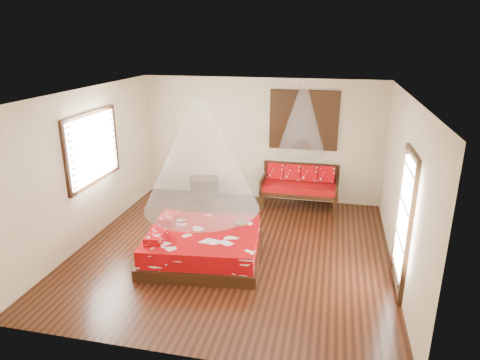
% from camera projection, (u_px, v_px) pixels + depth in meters
% --- Properties ---
extents(room, '(5.54, 5.54, 2.84)m').
position_uv_depth(room, '(233.00, 177.00, 7.27)').
color(room, black).
rests_on(room, ground).
extents(bed, '(2.13, 1.97, 0.63)m').
position_uv_depth(bed, '(202.00, 245.00, 7.36)').
color(bed, black).
rests_on(bed, floor).
extents(daybed, '(1.70, 0.76, 0.94)m').
position_uv_depth(daybed, '(300.00, 184.00, 9.55)').
color(daybed, black).
rests_on(daybed, floor).
extents(storage_chest, '(0.80, 0.69, 0.47)m').
position_uv_depth(storage_chest, '(204.00, 188.00, 10.17)').
color(storage_chest, black).
rests_on(storage_chest, floor).
extents(shutter_panel, '(1.52, 0.06, 1.32)m').
position_uv_depth(shutter_panel, '(304.00, 120.00, 9.42)').
color(shutter_panel, black).
rests_on(shutter_panel, wall_back).
extents(window_left, '(0.10, 1.74, 1.34)m').
position_uv_depth(window_left, '(93.00, 148.00, 7.91)').
color(window_left, black).
rests_on(window_left, wall_left).
extents(glazed_door, '(0.08, 1.02, 2.16)m').
position_uv_depth(glazed_door, '(403.00, 223.00, 6.26)').
color(glazed_door, black).
rests_on(glazed_door, floor).
extents(wine_tray, '(0.23, 0.23, 0.19)m').
position_uv_depth(wine_tray, '(242.00, 221.00, 7.58)').
color(wine_tray, brown).
rests_on(wine_tray, bed).
extents(mosquito_net_main, '(1.91, 1.91, 1.80)m').
position_uv_depth(mosquito_net_main, '(201.00, 156.00, 6.84)').
color(mosquito_net_main, white).
rests_on(mosquito_net_main, ceiling).
extents(mosquito_net_daybed, '(1.03, 1.03, 1.50)m').
position_uv_depth(mosquito_net_daybed, '(302.00, 120.00, 8.96)').
color(mosquito_net_daybed, white).
rests_on(mosquito_net_daybed, ceiling).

